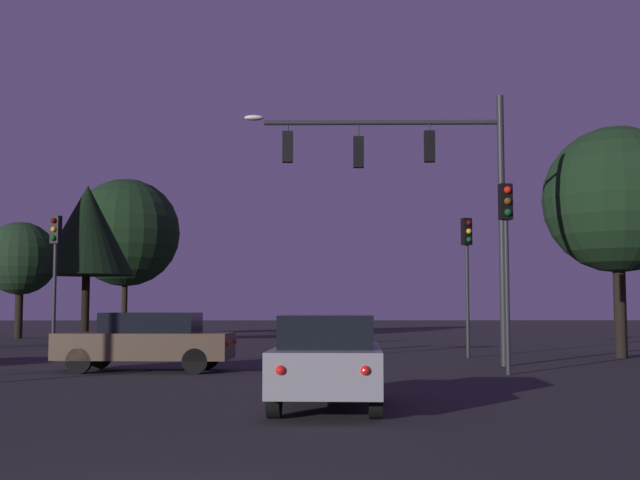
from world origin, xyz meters
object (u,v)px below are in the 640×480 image
(traffic_light_corner_left, at_px, (55,258))
(tree_behind_sign, at_px, (87,230))
(traffic_signal_mast_arm, at_px, (421,177))
(car_crossing_left, at_px, (147,341))
(tree_right_cluster, at_px, (126,233))
(tree_left_far, at_px, (20,259))
(traffic_light_median, at_px, (467,259))
(traffic_light_far_side, at_px, (506,240))
(car_nearside_lane, at_px, (328,359))
(tree_lot_edge, at_px, (617,200))

(traffic_light_corner_left, distance_m, tree_behind_sign, 11.38)
(traffic_signal_mast_arm, relative_size, tree_behind_sign, 1.07)
(car_crossing_left, xyz_separation_m, tree_behind_sign, (-5.73, 16.14, 4.36))
(tree_right_cluster, bearing_deg, traffic_light_corner_left, -84.95)
(traffic_signal_mast_arm, relative_size, tree_right_cluster, 0.90)
(tree_left_far, bearing_deg, traffic_signal_mast_arm, -49.79)
(traffic_light_median, bearing_deg, car_crossing_left, -148.53)
(traffic_light_median, relative_size, traffic_light_far_side, 0.98)
(car_crossing_left, relative_size, tree_right_cluster, 0.53)
(traffic_light_median, bearing_deg, tree_behind_sign, 145.91)
(traffic_light_corner_left, distance_m, car_nearside_lane, 15.81)
(tree_lot_edge, bearing_deg, traffic_light_median, 179.00)
(traffic_light_corner_left, relative_size, tree_behind_sign, 0.64)
(car_crossing_left, distance_m, tree_right_cluster, 24.80)
(traffic_signal_mast_arm, xyz_separation_m, tree_right_cluster, (-12.98, 21.84, 0.34))
(traffic_signal_mast_arm, bearing_deg, tree_left_far, 130.21)
(traffic_light_median, height_order, tree_behind_sign, tree_behind_sign)
(traffic_light_corner_left, distance_m, traffic_light_far_side, 14.49)
(tree_right_cluster, bearing_deg, tree_left_far, 176.90)
(car_crossing_left, height_order, tree_behind_sign, tree_behind_sign)
(traffic_light_corner_left, bearing_deg, tree_right_cluster, 95.05)
(car_crossing_left, relative_size, tree_behind_sign, 0.64)
(car_nearside_lane, height_order, tree_left_far, tree_left_far)
(car_nearside_lane, height_order, tree_right_cluster, tree_right_cluster)
(tree_behind_sign, relative_size, tree_lot_edge, 0.94)
(tree_behind_sign, relative_size, tree_left_far, 1.14)
(traffic_signal_mast_arm, distance_m, tree_right_cluster, 25.41)
(traffic_signal_mast_arm, height_order, car_crossing_left, traffic_signal_mast_arm)
(tree_behind_sign, bearing_deg, tree_lot_edge, -27.15)
(tree_left_far, bearing_deg, tree_lot_edge, -35.19)
(car_crossing_left, bearing_deg, traffic_signal_mast_arm, 13.84)
(traffic_light_median, distance_m, car_nearside_lane, 15.05)
(traffic_light_far_side, xyz_separation_m, tree_left_far, (-20.39, 25.32, 0.99))
(traffic_light_corner_left, relative_size, traffic_light_far_side, 0.97)
(traffic_light_median, relative_size, tree_left_far, 0.73)
(car_nearside_lane, relative_size, tree_behind_sign, 0.58)
(traffic_signal_mast_arm, distance_m, car_nearside_lane, 11.36)
(traffic_light_median, height_order, tree_lot_edge, tree_lot_edge)
(car_crossing_left, xyz_separation_m, tree_left_far, (-11.30, 23.98, 3.52))
(traffic_light_median, height_order, car_nearside_lane, traffic_light_median)
(traffic_light_far_side, bearing_deg, car_nearside_lane, -124.38)
(traffic_signal_mast_arm, relative_size, traffic_light_far_side, 1.64)
(traffic_signal_mast_arm, height_order, tree_left_far, traffic_signal_mast_arm)
(traffic_light_median, bearing_deg, traffic_light_corner_left, -176.80)
(traffic_light_median, height_order, tree_right_cluster, tree_right_cluster)
(car_nearside_lane, bearing_deg, tree_left_far, 116.12)
(traffic_light_far_side, relative_size, tree_right_cluster, 0.55)
(car_nearside_lane, distance_m, tree_lot_edge, 17.74)
(traffic_signal_mast_arm, distance_m, traffic_light_median, 4.98)
(traffic_signal_mast_arm, relative_size, tree_left_far, 1.23)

